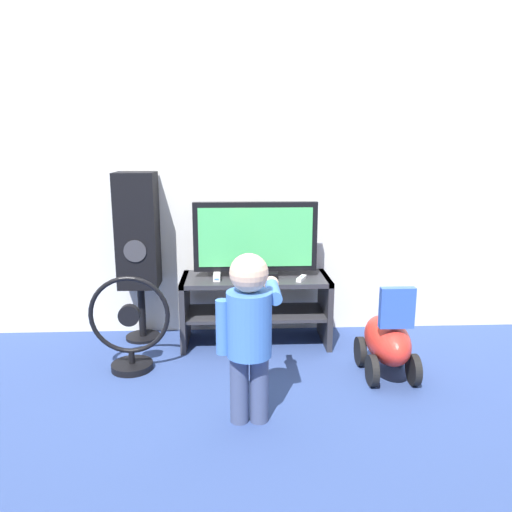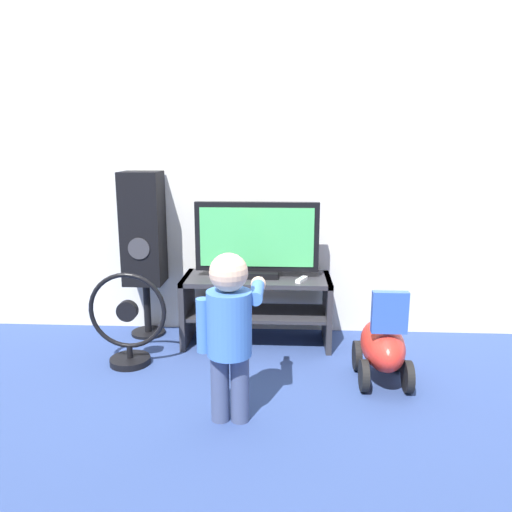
# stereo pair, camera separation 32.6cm
# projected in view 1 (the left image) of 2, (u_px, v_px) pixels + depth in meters

# --- Properties ---
(ground_plane) EXTENTS (16.00, 16.00, 0.00)m
(ground_plane) POSITION_uv_depth(u_px,v_px,m) (257.00, 354.00, 3.28)
(ground_plane) COLOR navy
(wall_back) EXTENTS (10.00, 0.06, 2.60)m
(wall_back) POSITION_uv_depth(u_px,v_px,m) (254.00, 151.00, 3.48)
(wall_back) COLOR silver
(wall_back) RESTS_ON ground_plane
(tv_stand) EXTENTS (1.00, 0.41, 0.47)m
(tv_stand) POSITION_uv_depth(u_px,v_px,m) (255.00, 300.00, 3.42)
(tv_stand) COLOR #2D2D33
(tv_stand) RESTS_ON ground_plane
(television) EXTENTS (0.83, 0.20, 0.51)m
(television) POSITION_uv_depth(u_px,v_px,m) (255.00, 240.00, 3.34)
(television) COLOR black
(television) RESTS_ON tv_stand
(game_console) EXTENTS (0.05, 0.20, 0.04)m
(game_console) POSITION_uv_depth(u_px,v_px,m) (217.00, 275.00, 3.34)
(game_console) COLOR white
(game_console) RESTS_ON tv_stand
(remote_primary) EXTENTS (0.08, 0.13, 0.03)m
(remote_primary) POSITION_uv_depth(u_px,v_px,m) (301.00, 278.00, 3.30)
(remote_primary) COLOR white
(remote_primary) RESTS_ON tv_stand
(child) EXTENTS (0.33, 0.48, 0.86)m
(child) POSITION_uv_depth(u_px,v_px,m) (250.00, 325.00, 2.39)
(child) COLOR #3F4C72
(child) RESTS_ON ground_plane
(speaker_tower) EXTENTS (0.27, 0.26, 1.17)m
(speaker_tower) POSITION_uv_depth(u_px,v_px,m) (138.00, 234.00, 3.39)
(speaker_tower) COLOR black
(speaker_tower) RESTS_ON ground_plane
(floor_fan) EXTENTS (0.49, 0.25, 0.59)m
(floor_fan) POSITION_uv_depth(u_px,v_px,m) (130.00, 329.00, 3.00)
(floor_fan) COLOR black
(floor_fan) RESTS_ON ground_plane
(ride_on_toy) EXTENTS (0.28, 0.49, 0.58)m
(ride_on_toy) POSITION_uv_depth(u_px,v_px,m) (387.00, 341.00, 2.94)
(ride_on_toy) COLOR red
(ride_on_toy) RESTS_ON ground_plane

